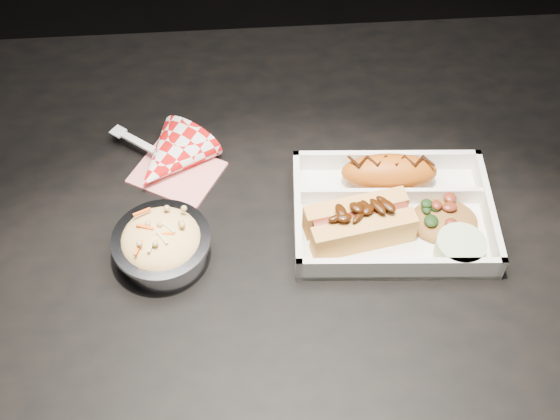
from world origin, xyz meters
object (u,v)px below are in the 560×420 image
object	(u,v)px
food_tray	(391,215)
hotdog	(360,221)
dining_table	(281,260)
foil_coleslaw_cup	(162,243)
fried_pastry	(389,172)
napkin_fork	(169,160)

from	to	relation	value
food_tray	hotdog	world-z (taller)	hotdog
dining_table	hotdog	xyz separation A→B (m)	(0.09, -0.03, 0.12)
food_tray	hotdog	bearing A→B (deg)	-149.23
foil_coleslaw_cup	fried_pastry	bearing A→B (deg)	17.36
dining_table	food_tray	xyz separation A→B (m)	(0.14, -0.01, 0.10)
food_tray	foil_coleslaw_cup	bearing A→B (deg)	-169.02
hotdog	foil_coleslaw_cup	bearing A→B (deg)	172.78
fried_pastry	foil_coleslaw_cup	size ratio (longest dim) A/B	1.05
food_tray	napkin_fork	world-z (taller)	napkin_fork
fried_pastry	napkin_fork	world-z (taller)	napkin_fork
fried_pastry	foil_coleslaw_cup	xyz separation A→B (m)	(-0.29, -0.09, -0.00)
fried_pastry	foil_coleslaw_cup	distance (m)	0.31
dining_table	fried_pastry	world-z (taller)	fried_pastry
food_tray	fried_pastry	world-z (taller)	fried_pastry
fried_pastry	napkin_fork	size ratio (longest dim) A/B	0.77
foil_coleslaw_cup	dining_table	bearing A→B (deg)	17.20
dining_table	foil_coleslaw_cup	world-z (taller)	foil_coleslaw_cup
napkin_fork	dining_table	bearing A→B (deg)	3.23
napkin_fork	fried_pastry	bearing A→B (deg)	27.28
food_tray	foil_coleslaw_cup	distance (m)	0.29
dining_table	food_tray	bearing A→B (deg)	-3.75
dining_table	napkin_fork	bearing A→B (deg)	145.19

